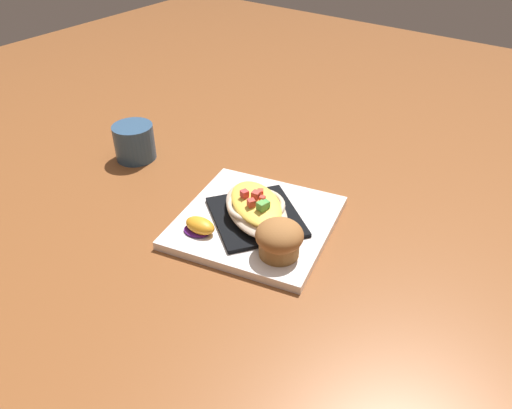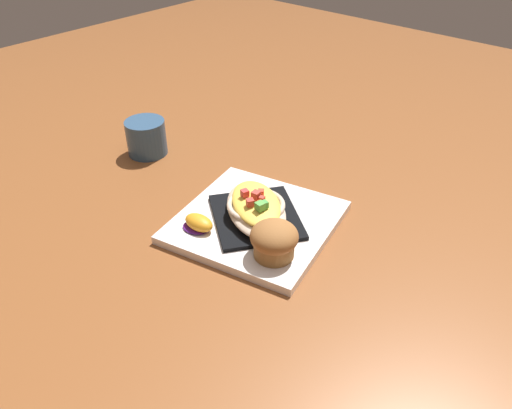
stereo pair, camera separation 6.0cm
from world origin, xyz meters
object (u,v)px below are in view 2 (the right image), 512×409
at_px(gratin_dish, 256,207).
at_px(muffin, 274,240).
at_px(square_plate, 256,222).
at_px(coffee_mug, 147,139).
at_px(orange_garnish, 198,223).

bearing_deg(gratin_dish, muffin, 57.59).
bearing_deg(muffin, square_plate, -122.44).
height_order(square_plate, coffee_mug, coffee_mug).
height_order(gratin_dish, orange_garnish, gratin_dish).
bearing_deg(square_plate, orange_garnish, -32.49).
height_order(orange_garnish, coffee_mug, coffee_mug).
relative_size(orange_garnish, coffee_mug, 0.58).
relative_size(square_plate, muffin, 3.38).
xyz_separation_m(square_plate, gratin_dish, (0.00, 0.00, 0.03)).
distance_m(muffin, orange_garnish, 0.14).
relative_size(muffin, orange_garnish, 1.28).
relative_size(square_plate, orange_garnish, 4.34).
distance_m(square_plate, orange_garnish, 0.10).
bearing_deg(square_plate, muffin, 57.56).
xyz_separation_m(gratin_dish, orange_garnish, (0.09, -0.05, -0.02)).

